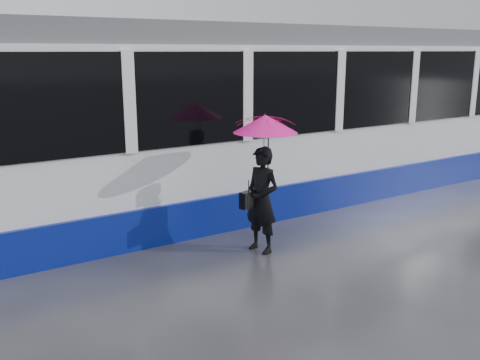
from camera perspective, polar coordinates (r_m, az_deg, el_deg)
ground at (r=7.16m, az=-6.84°, el=-10.46°), size 90.00×90.00×0.00m
rails at (r=9.33m, az=-13.70°, el=-4.89°), size 34.00×1.51×0.02m
tram at (r=10.01m, az=-0.76°, el=6.33°), size 26.00×2.56×3.35m
woman at (r=7.82m, az=2.34°, el=-2.15°), size 0.50×0.65×1.57m
umbrella at (r=7.64m, az=2.71°, el=4.68°), size 1.12×1.12×1.06m
handbag at (r=7.70m, az=0.92°, el=-2.09°), size 0.30×0.19×0.42m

